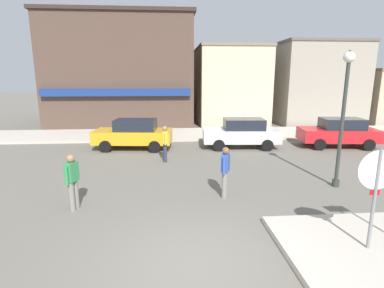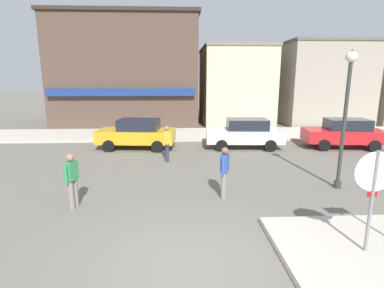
% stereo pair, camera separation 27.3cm
% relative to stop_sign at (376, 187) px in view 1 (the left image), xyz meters
% --- Properties ---
extents(ground_plane, '(160.00, 160.00, 0.00)m').
position_rel_stop_sign_xyz_m(ground_plane, '(-3.70, -0.15, -1.52)').
color(ground_plane, '#6B665B').
extents(kerb_far, '(80.00, 4.00, 0.15)m').
position_rel_stop_sign_xyz_m(kerb_far, '(-3.70, 13.81, -1.44)').
color(kerb_far, beige).
rests_on(kerb_far, ground).
extents(stop_sign, '(0.82, 0.08, 2.30)m').
position_rel_stop_sign_xyz_m(stop_sign, '(0.00, 0.00, 0.00)').
color(stop_sign, gray).
rests_on(stop_sign, ground).
extents(lamp_post, '(0.36, 0.36, 4.54)m').
position_rel_stop_sign_xyz_m(lamp_post, '(1.55, 3.98, 1.44)').
color(lamp_post, '#333833').
rests_on(lamp_post, ground).
extents(parked_car_nearest, '(4.15, 2.19, 1.56)m').
position_rel_stop_sign_xyz_m(parked_car_nearest, '(-6.03, 10.22, -0.71)').
color(parked_car_nearest, gold).
rests_on(parked_car_nearest, ground).
extents(parked_car_second, '(4.10, 2.08, 1.56)m').
position_rel_stop_sign_xyz_m(parked_car_second, '(-0.31, 10.08, -0.71)').
color(parked_car_second, white).
rests_on(parked_car_second, ground).
extents(parked_car_third, '(4.17, 2.23, 1.56)m').
position_rel_stop_sign_xyz_m(parked_car_third, '(4.97, 9.82, -0.71)').
color(parked_car_third, red).
rests_on(parked_car_third, ground).
extents(pedestrian_crossing_near, '(0.34, 0.54, 1.61)m').
position_rel_stop_sign_xyz_m(pedestrian_crossing_near, '(-2.45, 3.34, -0.65)').
color(pedestrian_crossing_near, gray).
rests_on(pedestrian_crossing_near, ground).
extents(pedestrian_crossing_far, '(0.33, 0.55, 1.61)m').
position_rel_stop_sign_xyz_m(pedestrian_crossing_far, '(-6.89, 2.76, -0.65)').
color(pedestrian_crossing_far, gray).
rests_on(pedestrian_crossing_far, ground).
extents(pedestrian_kerb_side, '(0.24, 0.55, 1.61)m').
position_rel_stop_sign_xyz_m(pedestrian_kerb_side, '(-4.36, 7.59, -0.65)').
color(pedestrian_kerb_side, '#2D334C').
rests_on(pedestrian_kerb_side, ground).
extents(building_corner_shop, '(10.98, 10.03, 8.24)m').
position_rel_stop_sign_xyz_m(building_corner_shop, '(-7.73, 20.57, 2.61)').
color(building_corner_shop, brown).
rests_on(building_corner_shop, ground).
extents(building_storefront_left_near, '(5.44, 7.26, 6.12)m').
position_rel_stop_sign_xyz_m(building_storefront_left_near, '(0.89, 20.00, 1.55)').
color(building_storefront_left_near, beige).
rests_on(building_storefront_left_near, ground).
extents(building_storefront_left_mid, '(6.58, 7.40, 6.47)m').
position_rel_stop_sign_xyz_m(building_storefront_left_mid, '(7.82, 19.77, 1.72)').
color(building_storefront_left_mid, '#9E9384').
rests_on(building_storefront_left_mid, ground).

